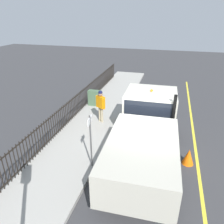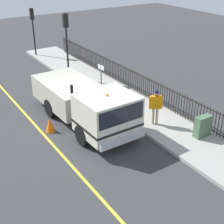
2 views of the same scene
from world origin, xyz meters
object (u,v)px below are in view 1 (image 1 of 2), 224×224
Objects in this scene: utility_cabinet at (95,98)px; street_sign at (91,135)px; work_truck at (147,126)px; traffic_cone at (188,157)px; worker_standing at (101,103)px.

street_sign is at bearing 108.31° from utility_cabinet.
utility_cabinet is (3.78, -3.95, -0.58)m from work_truck.
work_truck is at bearing -14.41° from traffic_cone.
traffic_cone is 4.10m from street_sign.
street_sign is at bearing 20.21° from traffic_cone.
work_truck is at bearing -1.62° from worker_standing.
utility_cabinet is (1.08, -2.08, -0.60)m from worker_standing.
work_truck is 2.07m from traffic_cone.
worker_standing is at bearing -77.41° from street_sign.
work_truck is 5.49m from utility_cabinet.
work_truck reaches higher than utility_cabinet.
worker_standing is 2.42m from utility_cabinet.
street_sign is (3.68, 1.36, 1.20)m from traffic_cone.
work_truck is 7.00× the size of utility_cabinet.
utility_cabinet is at bearing -71.69° from street_sign.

